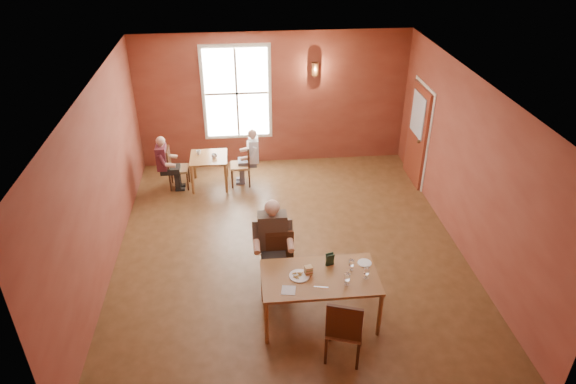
{
  "coord_description": "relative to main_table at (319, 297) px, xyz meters",
  "views": [
    {
      "loc": [
        -0.75,
        -7.33,
        5.47
      ],
      "look_at": [
        0.0,
        0.2,
        1.05
      ],
      "focal_mm": 32.0,
      "sensor_mm": 36.0,
      "label": 1
    }
  ],
  "objects": [
    {
      "name": "diner_main",
      "position": [
        -0.5,
        0.62,
        0.34
      ],
      "size": [
        0.58,
        0.58,
        1.46
      ],
      "primitive_type": null,
      "rotation": [
        0.0,
        0.0,
        3.14
      ],
      "color": "black",
      "rests_on": "ground"
    },
    {
      "name": "knife",
      "position": [
        -0.02,
        -0.23,
        0.39
      ],
      "size": [
        0.2,
        0.06,
        0.0
      ],
      "primitive_type": "cube",
      "rotation": [
        0.0,
        0.0,
        -0.21
      ],
      "color": "silver",
      "rests_on": "main_table"
    },
    {
      "name": "ground",
      "position": [
        -0.26,
        1.74,
        -0.39
      ],
      "size": [
        6.0,
        7.0,
        0.01
      ],
      "primitive_type": "cube",
      "color": "brown",
      "rests_on": "ground"
    },
    {
      "name": "door",
      "position": [
        2.68,
        4.04,
        0.66
      ],
      "size": [
        0.12,
        1.04,
        2.1
      ],
      "primitive_type": "cube",
      "color": "maroon",
      "rests_on": "ground"
    },
    {
      "name": "second_table",
      "position": [
        -1.71,
        4.2,
        -0.05
      ],
      "size": [
        0.77,
        0.77,
        0.68
      ],
      "primitive_type": null,
      "color": "brown",
      "rests_on": "ground"
    },
    {
      "name": "chair_empty",
      "position": [
        0.23,
        -0.74,
        0.14
      ],
      "size": [
        0.59,
        0.59,
        1.05
      ],
      "primitive_type": null,
      "rotation": [
        0.0,
        0.0,
        -0.32
      ],
      "color": "brown",
      "rests_on": "ground"
    },
    {
      "name": "chair_diner_maroon",
      "position": [
        -2.36,
        4.2,
        0.06
      ],
      "size": [
        0.4,
        0.4,
        0.9
      ],
      "primitive_type": null,
      "rotation": [
        0.0,
        0.0,
        -1.57
      ],
      "color": "brown",
      "rests_on": "ground"
    },
    {
      "name": "wall_sconce",
      "position": [
        0.64,
        5.14,
        1.81
      ],
      "size": [
        0.16,
        0.16,
        0.28
      ],
      "primitive_type": "cylinder",
      "color": "brown",
      "rests_on": "wall_back"
    },
    {
      "name": "main_table",
      "position": [
        0.0,
        0.0,
        0.0
      ],
      "size": [
        1.66,
        0.94,
        0.78
      ],
      "primitive_type": null,
      "color": "brown",
      "rests_on": "ground"
    },
    {
      "name": "wall_right",
      "position": [
        2.74,
        1.74,
        1.11
      ],
      "size": [
        0.04,
        7.0,
        3.0
      ],
      "primitive_type": "cube",
      "color": "brown",
      "rests_on": "ground"
    },
    {
      "name": "goblet_c",
      "position": [
        0.34,
        -0.21,
        0.49
      ],
      "size": [
        0.11,
        0.11,
        0.21
      ],
      "primitive_type": null,
      "rotation": [
        0.0,
        0.0,
        0.34
      ],
      "color": "white",
      "rests_on": "main_table"
    },
    {
      "name": "window",
      "position": [
        -1.06,
        5.19,
        1.31
      ],
      "size": [
        1.36,
        0.1,
        1.96
      ],
      "primitive_type": "cube",
      "color": "white",
      "rests_on": "wall_back"
    },
    {
      "name": "diner_maroon",
      "position": [
        -2.39,
        4.2,
        0.2
      ],
      "size": [
        0.47,
        0.47,
        1.17
      ],
      "primitive_type": null,
      "rotation": [
        0.0,
        0.0,
        -1.57
      ],
      "color": "maroon",
      "rests_on": "ground"
    },
    {
      "name": "side_plate",
      "position": [
        0.7,
        0.22,
        0.4
      ],
      "size": [
        0.27,
        0.27,
        0.02
      ],
      "primitive_type": "cylinder",
      "rotation": [
        0.0,
        0.0,
        -0.43
      ],
      "color": "white",
      "rests_on": "main_table"
    },
    {
      "name": "cup_a",
      "position": [
        -1.59,
        4.13,
        0.34
      ],
      "size": [
        0.13,
        0.13,
        0.09
      ],
      "primitive_type": "imported",
      "rotation": [
        0.0,
        0.0,
        0.13
      ],
      "color": "silver",
      "rests_on": "second_table"
    },
    {
      "name": "chair_diner_main",
      "position": [
        -0.5,
        0.65,
        0.11
      ],
      "size": [
        0.44,
        0.44,
        0.99
      ],
      "primitive_type": null,
      "rotation": [
        0.0,
        0.0,
        3.14
      ],
      "color": "#602F15",
      "rests_on": "ground"
    },
    {
      "name": "chair_diner_white",
      "position": [
        -1.06,
        4.2,
        0.07
      ],
      "size": [
        0.41,
        0.41,
        0.92
      ],
      "primitive_type": null,
      "rotation": [
        0.0,
        0.0,
        1.57
      ],
      "color": "#4C2819",
      "rests_on": "ground"
    },
    {
      "name": "ceiling",
      "position": [
        -0.26,
        1.74,
        2.61
      ],
      "size": [
        6.0,
        7.0,
        0.04
      ],
      "primitive_type": "cube",
      "color": "white",
      "rests_on": "wall_back"
    },
    {
      "name": "cup_b",
      "position": [
        -1.93,
        4.32,
        0.34
      ],
      "size": [
        0.12,
        0.12,
        0.09
      ],
      "primitive_type": "imported",
      "rotation": [
        0.0,
        0.0,
        -0.26
      ],
      "color": "white",
      "rests_on": "second_table"
    },
    {
      "name": "plate_food",
      "position": [
        -0.29,
        0.02,
        0.41
      ],
      "size": [
        0.37,
        0.37,
        0.04
      ],
      "primitive_type": "cylinder",
      "rotation": [
        0.0,
        0.0,
        -0.3
      ],
      "color": "silver",
      "rests_on": "main_table"
    },
    {
      "name": "menu_stand",
      "position": [
        0.18,
        0.24,
        0.49
      ],
      "size": [
        0.13,
        0.09,
        0.2
      ],
      "primitive_type": "cube",
      "rotation": [
        0.0,
        0.0,
        0.26
      ],
      "color": "#1C3321",
      "rests_on": "main_table"
    },
    {
      "name": "goblet_a",
      "position": [
        0.47,
        0.09,
        0.49
      ],
      "size": [
        0.09,
        0.09,
        0.19
      ],
      "primitive_type": null,
      "rotation": [
        0.0,
        0.0,
        -0.26
      ],
      "color": "white",
      "rests_on": "main_table"
    },
    {
      "name": "napkin",
      "position": [
        -0.47,
        -0.25,
        0.39
      ],
      "size": [
        0.22,
        0.22,
        0.01
      ],
      "primitive_type": "cube",
      "rotation": [
        0.0,
        0.0,
        -0.18
      ],
      "color": "silver",
      "rests_on": "main_table"
    },
    {
      "name": "wall_left",
      "position": [
        -3.26,
        1.74,
        1.11
      ],
      "size": [
        0.04,
        7.0,
        3.0
      ],
      "primitive_type": "cube",
      "color": "brown",
      "rests_on": "ground"
    },
    {
      "name": "wall_back",
      "position": [
        -0.26,
        5.24,
        1.11
      ],
      "size": [
        6.0,
        0.04,
        3.0
      ],
      "primitive_type": "cube",
      "color": "brown",
      "rests_on": "ground"
    },
    {
      "name": "sandwich",
      "position": [
        -0.16,
        0.05,
        0.45
      ],
      "size": [
        0.12,
        0.12,
        0.13
      ],
      "primitive_type": "cube",
      "rotation": [
        0.0,
        0.0,
        0.21
      ],
      "color": "tan",
      "rests_on": "main_table"
    },
    {
      "name": "wall_front",
      "position": [
        -0.26,
        -1.76,
        1.11
      ],
      "size": [
        6.0,
        0.04,
        3.0
      ],
      "primitive_type": "cube",
      "color": "brown",
      "rests_on": "ground"
    },
    {
      "name": "diner_white",
      "position": [
        -1.03,
        4.2,
        0.2
      ],
      "size": [
        0.47,
        0.47,
        1.18
      ],
      "primitive_type": null,
      "rotation": [
        0.0,
        0.0,
        1.57
      ],
      "color": "white",
      "rests_on": "ground"
    },
    {
      "name": "goblet_b",
      "position": [
        0.64,
        -0.11,
        0.49
      ],
      "size": [
        0.1,
        0.1,
        0.2
      ],
      "primitive_type": null,
      "rotation": [
        0.0,
        0.0,
        0.39
      ],
      "color": "silver",
      "rests_on": "main_table"
    }
  ]
}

